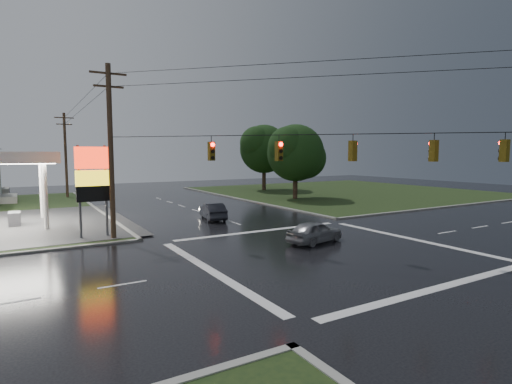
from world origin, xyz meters
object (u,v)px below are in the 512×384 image
utility_pole_nw (111,150)px  tree_ne_near (297,153)px  pylon_sign (92,176)px  car_crossing (315,232)px  tree_ne_far (265,149)px  car_north (213,211)px  utility_pole_n (66,154)px

utility_pole_nw → tree_ne_near: utility_pole_nw is taller
pylon_sign → tree_ne_near: bearing=25.0°
car_crossing → utility_pole_nw: bearing=42.4°
utility_pole_nw → tree_ne_far: bearing=42.6°
pylon_sign → car_north: (9.70, 2.84, -3.31)m
tree_ne_near → car_north: 17.94m
utility_pole_nw → tree_ne_near: 26.74m
car_north → utility_pole_nw: bearing=35.3°
utility_pole_nw → car_crossing: utility_pole_nw is taller
car_crossing → car_north: bearing=-3.6°
tree_ne_far → car_north: 27.91m
tree_ne_far → car_crossing: tree_ne_far is taller
pylon_sign → utility_pole_n: bearing=87.9°
tree_ne_far → tree_ne_near: bearing=-104.1°
utility_pole_n → tree_ne_near: utility_pole_n is taller
utility_pole_n → tree_ne_far: (26.65, -4.01, 0.71)m
utility_pole_n → tree_ne_far: 26.96m
tree_ne_near → tree_ne_far: size_ratio=0.92×
utility_pole_n → pylon_sign: bearing=-92.1°
tree_ne_near → car_north: (-14.94, -8.65, -4.86)m
pylon_sign → utility_pole_n: 27.56m
tree_ne_near → tree_ne_far: bearing=75.9°
pylon_sign → tree_ne_far: size_ratio=0.61×
pylon_sign → car_north: 10.64m
utility_pole_n → car_north: bearing=-70.6°
car_crossing → tree_ne_near: bearing=-46.1°
pylon_sign → car_crossing: (11.45, -8.34, -3.33)m
car_crossing → utility_pole_n: bearing=3.8°
car_crossing → pylon_sign: bearing=41.4°
utility_pole_nw → car_north: bearing=23.8°
pylon_sign → tree_ne_far: tree_ne_far is taller
utility_pole_n → car_crossing: utility_pole_n is taller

